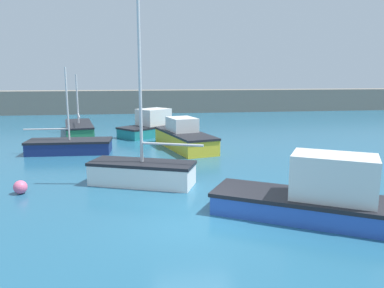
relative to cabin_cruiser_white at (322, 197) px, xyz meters
The scene contains 9 objects.
ground_plane 3.89m from the cabin_cruiser_white, behind, with size 120.00×120.00×0.20m, color #235B7A.
harbor_breakwater 33.79m from the cabin_cruiser_white, 96.43° to the left, with size 62.26×2.86×2.56m, color slate.
cabin_cruiser_white is the anchor object (origin of this frame).
motorboat_grey_hull 17.50m from the cabin_cruiser_white, 103.36° to the left, with size 6.04×5.49×1.91m.
sailboat_twin_hulled 21.45m from the cabin_cruiser_white, 117.37° to the left, with size 2.95×6.26×4.34m.
sailboat_short_mast 14.52m from the cabin_cruiser_white, 129.41° to the left, with size 4.72×1.94×4.73m.
motorboat_with_cabin 12.05m from the cabin_cruiser_white, 102.97° to the left, with size 3.29×6.06×1.79m.
sailboat_tall_mast 6.95m from the cabin_cruiser_white, 139.56° to the left, with size 4.53×2.91×7.60m.
mooring_buoy_pink 10.54m from the cabin_cruiser_white, 157.99° to the left, with size 0.50×0.50×0.50m, color #EA668C.
Camera 1 is at (-1.64, -10.45, 4.34)m, focal length 35.00 mm.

